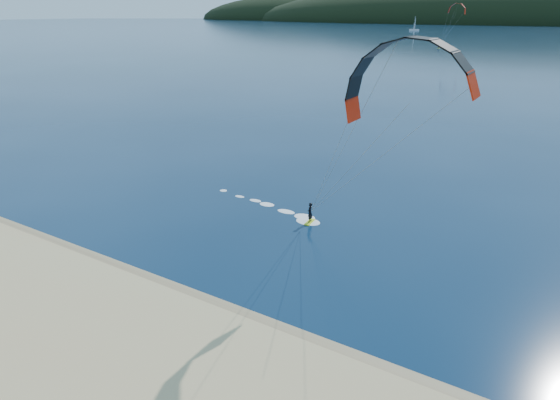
% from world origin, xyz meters
% --- Properties ---
extents(ground, '(1800.00, 1800.00, 0.00)m').
position_xyz_m(ground, '(0.00, 0.00, 0.00)').
color(ground, '#071D37').
rests_on(ground, ground).
extents(wet_sand, '(220.00, 2.50, 0.10)m').
position_xyz_m(wet_sand, '(0.00, 4.50, 0.05)').
color(wet_sand, '#88704F').
rests_on(wet_sand, ground).
extents(kitesurfer_near, '(22.47, 5.99, 13.70)m').
position_xyz_m(kitesurfer_near, '(7.31, 14.94, 10.08)').
color(kitesurfer_near, '#CAE21A').
rests_on(kitesurfer_near, ground).
extents(kitesurfer_far, '(10.57, 4.78, 16.75)m').
position_xyz_m(kitesurfer_far, '(-33.53, 207.29, 14.48)').
color(kitesurfer_far, '#CAE21A').
rests_on(kitesurfer_far, ground).
extents(sailboat, '(8.04, 5.25, 11.21)m').
position_xyz_m(sailboat, '(-108.55, 399.19, 0.83)').
color(sailboat, white).
rests_on(sailboat, ground).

